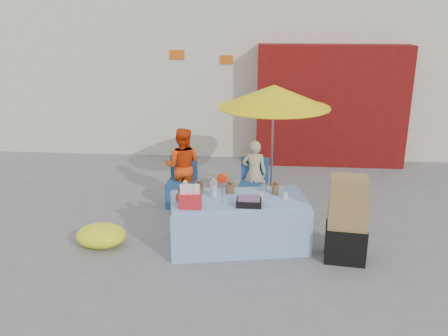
# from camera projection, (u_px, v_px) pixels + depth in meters

# --- Properties ---
(ground) EXTENTS (80.00, 80.00, 0.00)m
(ground) POSITION_uv_depth(u_px,v_px,m) (208.00, 246.00, 6.88)
(ground) COLOR slate
(ground) RESTS_ON ground
(backdrop) EXTENTS (14.00, 8.00, 7.80)m
(backdrop) POSITION_uv_depth(u_px,v_px,m) (258.00, 18.00, 12.99)
(backdrop) COLOR silver
(backdrop) RESTS_ON ground
(market_table) EXTENTS (2.07, 1.26, 1.17)m
(market_table) POSITION_uv_depth(u_px,v_px,m) (238.00, 221.00, 6.77)
(market_table) COLOR #95B8EE
(market_table) RESTS_ON ground
(chair_left) EXTENTS (0.51, 0.50, 0.85)m
(chair_left) POSITION_uv_depth(u_px,v_px,m) (182.00, 191.00, 8.27)
(chair_left) COLOR #1E4C89
(chair_left) RESTS_ON ground
(chair_right) EXTENTS (0.51, 0.50, 0.85)m
(chair_right) POSITION_uv_depth(u_px,v_px,m) (254.00, 194.00, 8.17)
(chair_right) COLOR #1E4C89
(chair_right) RESTS_ON ground
(vendor_orange) EXTENTS (0.69, 0.55, 1.36)m
(vendor_orange) POSITION_uv_depth(u_px,v_px,m) (183.00, 166.00, 8.26)
(vendor_orange) COLOR #F1420C
(vendor_orange) RESTS_ON ground
(vendor_beige) EXTENTS (0.44, 0.30, 1.17)m
(vendor_beige) POSITION_uv_depth(u_px,v_px,m) (254.00, 173.00, 8.19)
(vendor_beige) COLOR #C8BC8E
(vendor_beige) RESTS_ON ground
(umbrella) EXTENTS (1.90, 1.90, 2.09)m
(umbrella) POSITION_uv_depth(u_px,v_px,m) (274.00, 97.00, 7.90)
(umbrella) COLOR gray
(umbrella) RESTS_ON ground
(box_stack) EXTENTS (0.59, 0.51, 1.20)m
(box_stack) POSITION_uv_depth(u_px,v_px,m) (347.00, 222.00, 6.34)
(box_stack) COLOR black
(box_stack) RESTS_ON ground
(tarp_bundle) EXTENTS (0.80, 0.68, 0.33)m
(tarp_bundle) POSITION_uv_depth(u_px,v_px,m) (101.00, 235.00, 6.84)
(tarp_bundle) COLOR #FEFF1A
(tarp_bundle) RESTS_ON ground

